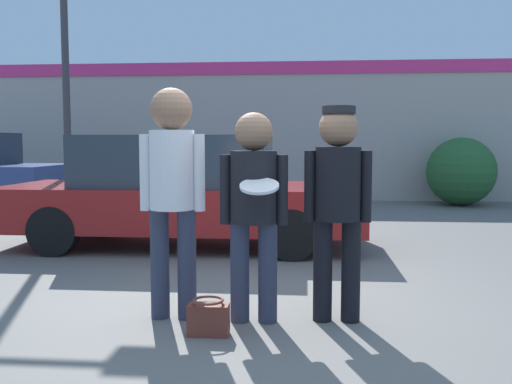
{
  "coord_description": "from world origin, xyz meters",
  "views": [
    {
      "loc": [
        0.25,
        -4.57,
        1.41
      ],
      "look_at": [
        -0.17,
        0.01,
        1.01
      ],
      "focal_mm": 40.0,
      "sensor_mm": 36.0,
      "label": 1
    }
  ],
  "objects_px": {
    "person_left": "(172,180)",
    "street_lamp": "(77,17)",
    "person_middle_with_frisbee": "(254,198)",
    "handbag": "(208,318)",
    "shrub": "(461,171)",
    "parked_car_near": "(182,191)",
    "person_right": "(338,193)"
  },
  "relations": [
    {
      "from": "person_left",
      "to": "handbag",
      "type": "distance_m",
      "value": 1.12
    },
    {
      "from": "person_right",
      "to": "street_lamp",
      "type": "distance_m",
      "value": 6.82
    },
    {
      "from": "person_left",
      "to": "parked_car_near",
      "type": "height_order",
      "value": "person_left"
    },
    {
      "from": "person_left",
      "to": "parked_car_near",
      "type": "distance_m",
      "value": 3.26
    },
    {
      "from": "person_right",
      "to": "street_lamp",
      "type": "height_order",
      "value": "street_lamp"
    },
    {
      "from": "street_lamp",
      "to": "shrub",
      "type": "height_order",
      "value": "street_lamp"
    },
    {
      "from": "person_middle_with_frisbee",
      "to": "handbag",
      "type": "xyz_separation_m",
      "value": [
        -0.3,
        -0.35,
        -0.85
      ]
    },
    {
      "from": "person_left",
      "to": "person_right",
      "type": "distance_m",
      "value": 1.31
    },
    {
      "from": "person_left",
      "to": "shrub",
      "type": "height_order",
      "value": "person_left"
    },
    {
      "from": "shrub",
      "to": "handbag",
      "type": "distance_m",
      "value": 9.95
    },
    {
      "from": "shrub",
      "to": "person_middle_with_frisbee",
      "type": "bearing_deg",
      "value": -113.82
    },
    {
      "from": "handbag",
      "to": "person_right",
      "type": "bearing_deg",
      "value": 24.23
    },
    {
      "from": "parked_car_near",
      "to": "handbag",
      "type": "bearing_deg",
      "value": -74.65
    },
    {
      "from": "parked_car_near",
      "to": "handbag",
      "type": "distance_m",
      "value": 3.75
    },
    {
      "from": "person_middle_with_frisbee",
      "to": "parked_car_near",
      "type": "relative_size",
      "value": 0.34
    },
    {
      "from": "person_middle_with_frisbee",
      "to": "parked_car_near",
      "type": "distance_m",
      "value": 3.47
    },
    {
      "from": "person_middle_with_frisbee",
      "to": "street_lamp",
      "type": "relative_size",
      "value": 0.29
    },
    {
      "from": "person_right",
      "to": "parked_car_near",
      "type": "xyz_separation_m",
      "value": [
        -1.93,
        3.14,
        -0.27
      ]
    },
    {
      "from": "person_right",
      "to": "handbag",
      "type": "distance_m",
      "value": 1.37
    },
    {
      "from": "street_lamp",
      "to": "person_left",
      "type": "bearing_deg",
      "value": -60.8
    },
    {
      "from": "person_middle_with_frisbee",
      "to": "handbag",
      "type": "distance_m",
      "value": 0.97
    },
    {
      "from": "parked_car_near",
      "to": "person_right",
      "type": "bearing_deg",
      "value": -58.41
    },
    {
      "from": "handbag",
      "to": "person_left",
      "type": "bearing_deg",
      "value": 132.19
    },
    {
      "from": "street_lamp",
      "to": "parked_car_near",
      "type": "bearing_deg",
      "value": -39.52
    },
    {
      "from": "person_left",
      "to": "street_lamp",
      "type": "bearing_deg",
      "value": 119.2
    },
    {
      "from": "parked_car_near",
      "to": "shrub",
      "type": "bearing_deg",
      "value": 46.88
    },
    {
      "from": "handbag",
      "to": "parked_car_near",
      "type": "bearing_deg",
      "value": 105.35
    },
    {
      "from": "handbag",
      "to": "street_lamp",
      "type": "bearing_deg",
      "value": 120.29
    },
    {
      "from": "street_lamp",
      "to": "handbag",
      "type": "bearing_deg",
      "value": -59.71
    },
    {
      "from": "person_middle_with_frisbee",
      "to": "person_left",
      "type": "bearing_deg",
      "value": 176.72
    },
    {
      "from": "parked_car_near",
      "to": "street_lamp",
      "type": "bearing_deg",
      "value": 140.48
    },
    {
      "from": "person_middle_with_frisbee",
      "to": "parked_car_near",
      "type": "xyz_separation_m",
      "value": [
        -1.28,
        3.22,
        -0.23
      ]
    }
  ]
}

